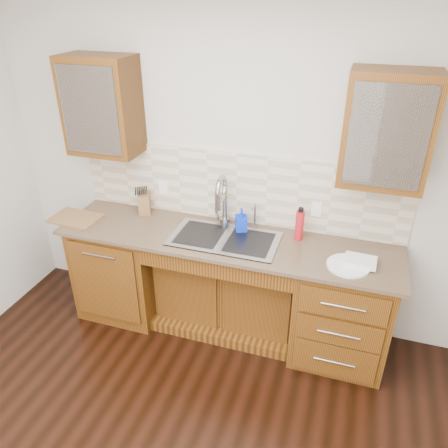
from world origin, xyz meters
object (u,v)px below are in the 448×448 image
(water_bottle, at_px, (299,226))
(knife_block, at_px, (144,203))
(plate, at_px, (348,266))
(soap_bottle, at_px, (241,220))
(cutting_board, at_px, (75,218))

(water_bottle, distance_m, knife_block, 1.35)
(plate, bearing_deg, soap_bottle, 163.27)
(soap_bottle, height_order, knife_block, soap_bottle)
(cutting_board, bearing_deg, soap_bottle, 9.55)
(soap_bottle, relative_size, plate, 0.66)
(cutting_board, bearing_deg, knife_block, 31.28)
(knife_block, bearing_deg, plate, -34.64)
(knife_block, height_order, cutting_board, knife_block)
(knife_block, xyz_separation_m, cutting_board, (-0.50, -0.30, -0.08))
(soap_bottle, relative_size, knife_block, 1.14)
(knife_block, distance_m, cutting_board, 0.59)
(cutting_board, bearing_deg, plate, -0.59)
(knife_block, relative_size, cutting_board, 0.43)
(water_bottle, distance_m, plate, 0.49)
(soap_bottle, xyz_separation_m, plate, (0.85, -0.26, -0.09))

